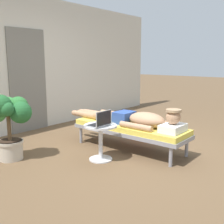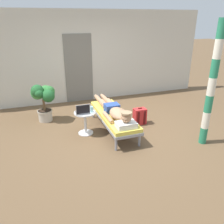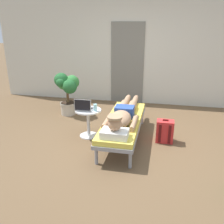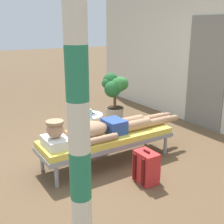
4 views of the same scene
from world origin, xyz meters
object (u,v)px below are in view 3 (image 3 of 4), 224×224
object	(u,v)px
laptop	(84,107)
side_table	(88,118)
backpack	(165,131)
potted_plant	(67,88)
drink_glass	(95,108)
lounge_chair	(123,123)
person_reclining	(123,115)

from	to	relation	value
laptop	side_table	bearing A→B (deg)	40.52
backpack	potted_plant	bearing A→B (deg)	156.22
laptop	potted_plant	size ratio (longest dim) A/B	0.32
laptop	potted_plant	xyz separation A→B (m)	(-0.76, 1.09, 0.05)
drink_glass	backpack	world-z (taller)	drink_glass
lounge_chair	potted_plant	distance (m)	1.85
lounge_chair	backpack	bearing A→B (deg)	8.98
person_reclining	backpack	xyz separation A→B (m)	(0.73, 0.20, -0.32)
lounge_chair	backpack	world-z (taller)	backpack
lounge_chair	drink_glass	xyz separation A→B (m)	(-0.51, 0.01, 0.24)
laptop	potted_plant	bearing A→B (deg)	124.71
lounge_chair	potted_plant	world-z (taller)	potted_plant
lounge_chair	side_table	bearing A→B (deg)	175.85
person_reclining	side_table	distance (m)	0.69
side_table	potted_plant	bearing A→B (deg)	128.12
side_table	backpack	distance (m)	1.40
backpack	lounge_chair	bearing A→B (deg)	-171.02
laptop	backpack	size ratio (longest dim) A/B	0.73
potted_plant	person_reclining	bearing A→B (deg)	-38.46
laptop	backpack	bearing A→B (deg)	4.69
potted_plant	laptop	bearing A→B (deg)	-55.29
person_reclining	laptop	size ratio (longest dim) A/B	7.00
laptop	potted_plant	distance (m)	1.33
drink_glass	potted_plant	world-z (taller)	potted_plant
lounge_chair	person_reclining	size ratio (longest dim) A/B	0.89
potted_plant	side_table	bearing A→B (deg)	-51.88
side_table	drink_glass	bearing A→B (deg)	-15.06
lounge_chair	drink_glass	distance (m)	0.56
backpack	potted_plant	distance (m)	2.45
side_table	drink_glass	world-z (taller)	drink_glass
lounge_chair	person_reclining	world-z (taller)	person_reclining
backpack	drink_glass	bearing A→B (deg)	-175.02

